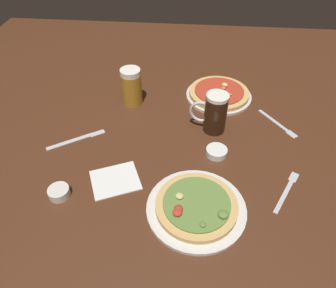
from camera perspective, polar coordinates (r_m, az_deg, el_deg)
ground_plane at (r=1.20m, az=0.00°, el=-1.23°), size 2.40×2.40×0.03m
pizza_plate_near at (r=0.99m, az=5.20°, el=-11.35°), size 0.31×0.31×0.05m
pizza_plate_far at (r=1.47m, az=9.29°, el=9.07°), size 0.30×0.30×0.05m
beer_mug_dark at (r=1.39m, az=-6.64°, el=10.42°), size 0.09×0.15×0.16m
beer_mug_amber at (r=1.23m, az=8.49°, el=5.65°), size 0.15×0.09×0.17m
ramekin_sauce at (r=1.08m, az=-19.31°, el=-8.33°), size 0.07×0.07×0.03m
ramekin_butter at (r=1.17m, az=8.87°, el=-1.41°), size 0.08×0.08×0.03m
napkin_folded at (r=1.09m, az=-9.63°, el=-6.46°), size 0.20×0.19×0.01m
fork_left at (r=1.12m, az=20.90°, el=-7.96°), size 0.12×0.19×0.01m
knife_right at (r=1.27m, az=-16.40°, el=0.77°), size 0.20×0.15×0.01m
fork_spare at (r=1.37m, az=19.47°, el=3.54°), size 0.14×0.18×0.01m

